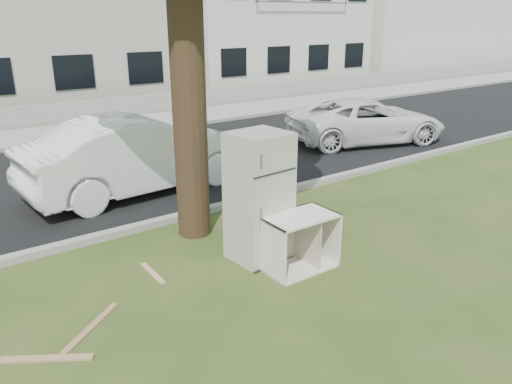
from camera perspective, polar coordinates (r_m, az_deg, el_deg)
ground at (r=7.41m, az=2.71°, el=-8.48°), size 120.00×120.00×0.00m
road at (r=12.32m, az=-15.06°, el=2.40°), size 120.00×7.00×0.01m
kerb_near at (r=9.26m, az=-6.84°, el=-2.71°), size 120.00×0.18×0.12m
kerb_far at (r=15.59m, az=-19.95°, el=5.37°), size 120.00×0.18×0.12m
sidewalk at (r=16.96m, az=-21.41°, el=6.27°), size 120.00×2.80×0.01m
low_wall at (r=18.42m, az=-22.91°, el=8.13°), size 120.00×0.15×0.70m
townhouse_center at (r=22.96m, az=-27.25°, el=18.02°), size 11.22×8.16×7.44m
townhouse_right at (r=27.76m, az=-0.68°, el=19.28°), size 10.20×8.16×6.84m
filler_right at (r=37.97m, az=17.23°, el=18.15°), size 16.00×9.00×6.40m
fridge at (r=7.30m, az=0.34°, el=-0.60°), size 0.84×0.79×1.93m
cabinet at (r=7.22m, az=4.96°, el=-5.73°), size 1.05×0.66×0.81m
plank_a at (r=6.39m, az=-18.30°, el=-14.42°), size 0.90×0.70×0.02m
plank_b at (r=6.05m, az=-22.80°, el=-17.13°), size 0.88×0.62×0.02m
plank_c at (r=7.35m, az=-11.73°, el=-9.04°), size 0.09×0.71×0.02m
car_center at (r=10.60m, az=-13.09°, el=4.28°), size 4.91×2.01×1.58m
car_right at (r=14.89m, az=12.55°, el=7.96°), size 4.98×3.45×1.26m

